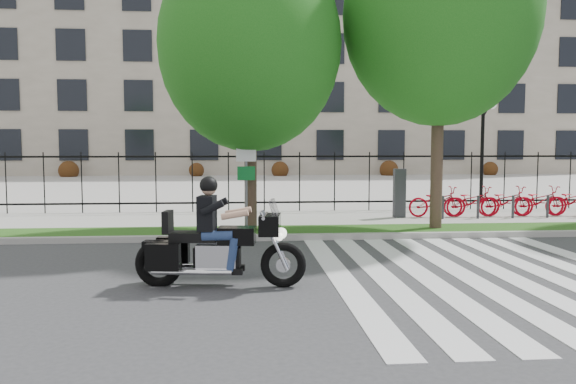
{
  "coord_description": "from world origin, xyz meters",
  "views": [
    {
      "loc": [
        0.46,
        -9.68,
        2.31
      ],
      "look_at": [
        1.5,
        3.0,
        1.29
      ],
      "focal_mm": 35.0,
      "sensor_mm": 36.0,
      "label": 1
    }
  ],
  "objects": [
    {
      "name": "office_building",
      "position": [
        0.0,
        44.92,
        9.97
      ],
      "size": [
        60.0,
        21.9,
        20.15
      ],
      "color": "gray",
      "rests_on": "ground"
    },
    {
      "name": "motorcycle_rider",
      "position": [
        0.07,
        -0.44,
        0.73
      ],
      "size": [
        2.86,
        0.98,
        2.21
      ],
      "color": "black",
      "rests_on": "ground"
    },
    {
      "name": "street_tree_2",
      "position": [
        5.65,
        4.95,
        5.79
      ],
      "size": [
        5.1,
        5.1,
        8.58
      ],
      "color": "#38261E",
      "rests_on": "grass_verge"
    },
    {
      "name": "lamp_post_right",
      "position": [
        10.0,
        12.0,
        3.21
      ],
      "size": [
        1.06,
        0.7,
        4.25
      ],
      "color": "black",
      "rests_on": "ground"
    },
    {
      "name": "plaza",
      "position": [
        0.0,
        25.0,
        0.05
      ],
      "size": [
        80.0,
        34.0,
        0.1
      ],
      "primitive_type": "cube",
      "color": "#ACAAA1",
      "rests_on": "ground"
    },
    {
      "name": "ground",
      "position": [
        0.0,
        0.0,
        0.0
      ],
      "size": [
        120.0,
        120.0,
        0.0
      ],
      "primitive_type": "plane",
      "color": "#333335",
      "rests_on": "ground"
    },
    {
      "name": "grass_verge",
      "position": [
        0.0,
        4.95,
        0.07
      ],
      "size": [
        60.0,
        1.5,
        0.15
      ],
      "primitive_type": "cube",
      "color": "#1F4A12",
      "rests_on": "ground"
    },
    {
      "name": "sidewalk",
      "position": [
        0.0,
        7.45,
        0.07
      ],
      "size": [
        60.0,
        3.5,
        0.15
      ],
      "primitive_type": "cube",
      "color": "#ACAAA1",
      "rests_on": "ground"
    },
    {
      "name": "sign_pole_regulatory",
      "position": [
        0.56,
        4.58,
        1.74
      ],
      "size": [
        0.5,
        0.09,
        2.5
      ],
      "color": "#59595B",
      "rests_on": "grass_verge"
    },
    {
      "name": "crosswalk_stripes",
      "position": [
        4.83,
        0.0,
        0.01
      ],
      "size": [
        5.7,
        8.0,
        0.01
      ],
      "primitive_type": null,
      "color": "silver",
      "rests_on": "ground"
    },
    {
      "name": "bike_share_station",
      "position": [
        9.71,
        7.2,
        0.63
      ],
      "size": [
        8.88,
        0.85,
        1.5
      ],
      "color": "#2D2D33",
      "rests_on": "sidewalk"
    },
    {
      "name": "curb",
      "position": [
        0.0,
        4.1,
        0.07
      ],
      "size": [
        60.0,
        0.2,
        0.15
      ],
      "primitive_type": "cube",
      "color": "#9B9992",
      "rests_on": "ground"
    },
    {
      "name": "iron_fence",
      "position": [
        0.0,
        9.2,
        1.15
      ],
      "size": [
        30.0,
        0.06,
        2.0
      ],
      "primitive_type": null,
      "color": "black",
      "rests_on": "sidewalk"
    },
    {
      "name": "street_tree_1",
      "position": [
        0.68,
        4.95,
        4.89
      ],
      "size": [
        4.7,
        4.7,
        7.45
      ],
      "color": "#38261E",
      "rests_on": "grass_verge"
    }
  ]
}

